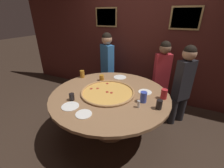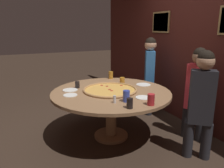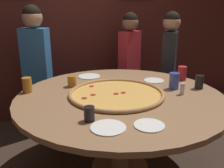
# 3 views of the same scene
# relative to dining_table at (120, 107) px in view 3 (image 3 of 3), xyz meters

# --- Properties ---
(ground_plane) EXTENTS (24.00, 24.00, 0.00)m
(ground_plane) POSITION_rel_dining_table_xyz_m (0.00, 0.00, -0.63)
(ground_plane) COLOR #38281E
(back_wall) EXTENTS (6.40, 0.08, 2.60)m
(back_wall) POSITION_rel_dining_table_xyz_m (0.00, 1.48, 0.68)
(back_wall) COLOR #4C1E19
(back_wall) RESTS_ON ground_plane
(dining_table) EXTENTS (1.76, 1.76, 0.74)m
(dining_table) POSITION_rel_dining_table_xyz_m (0.00, 0.00, 0.00)
(dining_table) COLOR #936B47
(dining_table) RESTS_ON ground_plane
(giant_pizza) EXTENTS (0.81, 0.81, 0.03)m
(giant_pizza) POSITION_rel_dining_table_xyz_m (-0.04, 0.00, 0.13)
(giant_pizza) COLOR #E5A84C
(giant_pizza) RESTS_ON dining_table
(drink_cup_beside_pizza) EXTENTS (0.09, 0.09, 0.15)m
(drink_cup_beside_pizza) POSITION_rel_dining_table_xyz_m (0.51, -0.02, 0.19)
(drink_cup_beside_pizza) COLOR #384CB7
(drink_cup_beside_pizza) RESTS_ON dining_table
(drink_cup_centre_back) EXTENTS (0.09, 0.09, 0.14)m
(drink_cup_centre_back) POSITION_rel_dining_table_xyz_m (0.75, 0.19, 0.18)
(drink_cup_centre_back) COLOR #B22328
(drink_cup_centre_back) RESTS_ON dining_table
(drink_cup_by_shaker) EXTENTS (0.08, 0.08, 0.10)m
(drink_cup_by_shaker) POSITION_rel_dining_table_xyz_m (-0.34, 0.36, 0.16)
(drink_cup_by_shaker) COLOR #BC7A23
(drink_cup_by_shaker) RESTS_ON dining_table
(drink_cup_near_right) EXTENTS (0.08, 0.08, 0.13)m
(drink_cup_near_right) POSITION_rel_dining_table_xyz_m (-0.74, 0.33, 0.18)
(drink_cup_near_right) COLOR #BC7A23
(drink_cup_near_right) RESTS_ON dining_table
(drink_cup_far_left) EXTENTS (0.08, 0.08, 0.12)m
(drink_cup_far_left) POSITION_rel_dining_table_xyz_m (0.73, -0.10, 0.17)
(drink_cup_far_left) COLOR black
(drink_cup_far_left) RESTS_ON dining_table
(drink_cup_front_edge) EXTENTS (0.07, 0.07, 0.10)m
(drink_cup_front_edge) POSITION_rel_dining_table_xyz_m (-0.38, -0.40, 0.16)
(drink_cup_front_edge) COLOR black
(drink_cup_front_edge) RESTS_ON dining_table
(white_plate_far_back) EXTENTS (0.23, 0.23, 0.01)m
(white_plate_far_back) POSITION_rel_dining_table_xyz_m (-0.11, 0.63, 0.12)
(white_plate_far_back) COLOR white
(white_plate_far_back) RESTS_ON dining_table
(white_plate_beside_cup) EXTENTS (0.20, 0.20, 0.01)m
(white_plate_beside_cup) POSITION_rel_dining_table_xyz_m (0.47, 0.26, 0.12)
(white_plate_beside_cup) COLOR white
(white_plate_beside_cup) RESTS_ON dining_table
(white_plate_left_side) EXTENTS (0.22, 0.22, 0.01)m
(white_plate_left_side) POSITION_rel_dining_table_xyz_m (-0.30, -0.54, 0.12)
(white_plate_left_side) COLOR white
(white_plate_left_side) RESTS_ON dining_table
(white_plate_right_side) EXTENTS (0.20, 0.20, 0.01)m
(white_plate_right_side) POSITION_rel_dining_table_xyz_m (-0.05, -0.60, 0.12)
(white_plate_right_side) COLOR white
(white_plate_right_side) RESTS_ON dining_table
(condiment_shaker) EXTENTS (0.04, 0.04, 0.10)m
(condiment_shaker) POSITION_rel_dining_table_xyz_m (0.49, -0.18, 0.16)
(condiment_shaker) COLOR silver
(condiment_shaker) RESTS_ON dining_table
(diner_side_right) EXTENTS (0.32, 0.35, 1.40)m
(diner_side_right) POSITION_rel_dining_table_xyz_m (0.97, 0.78, 0.17)
(diner_side_right) COLOR #232328
(diner_side_right) RESTS_ON ground_plane
(diner_far_right) EXTENTS (0.36, 0.27, 1.39)m
(diner_far_right) POSITION_rel_dining_table_xyz_m (0.57, 1.11, 0.16)
(diner_far_right) COLOR #232328
(diner_far_right) RESTS_ON ground_plane
(diner_far_left) EXTENTS (0.39, 0.30, 1.48)m
(diner_far_left) POSITION_rel_dining_table_xyz_m (-0.61, 1.09, 0.21)
(diner_far_left) COLOR #232328
(diner_far_left) RESTS_ON ground_plane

